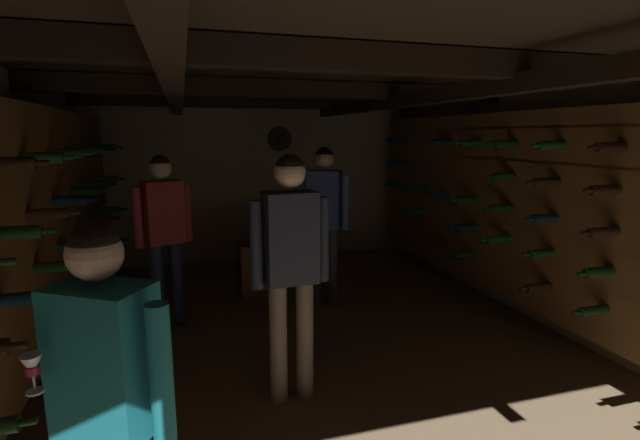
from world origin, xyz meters
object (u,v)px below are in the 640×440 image
Objects in this scene: person_host_center at (291,255)px; person_guest_far_left at (164,225)px; person_guest_rear_center at (324,210)px; display_bottle at (256,233)px; person_guest_near_left at (107,392)px; wine_crate_stack at (262,268)px.

person_host_center is 1.04× the size of person_guest_far_left.
person_host_center is 1.00× the size of person_guest_rear_center.
person_host_center is (-0.10, -2.20, 0.31)m from display_bottle.
display_bottle is 0.88m from person_guest_rear_center.
person_guest_near_left reaches higher than display_bottle.
person_guest_near_left is at bearing -120.34° from person_guest_rear_center.
person_host_center is 1.11× the size of person_guest_near_left.
person_guest_rear_center is (0.59, -0.55, 0.74)m from wine_crate_stack.
person_host_center reaches higher than person_guest_near_left.
person_guest_far_left is (-1.62, -0.14, -0.04)m from person_guest_rear_center.
person_guest_rear_center reaches higher than display_bottle.
display_bottle is at bearing 143.37° from person_guest_rear_center.
person_host_center is at bearing -61.32° from person_guest_far_left.
person_guest_far_left reaches higher than display_bottle.
person_guest_far_left reaches higher than person_guest_near_left.
person_guest_far_left is at bearing -146.18° from wine_crate_stack.
person_host_center is 1.56m from person_guest_near_left.
wine_crate_stack is 2.38m from person_host_center.
wine_crate_stack is 1.42m from person_guest_far_left.
person_host_center is at bearing 52.00° from person_guest_near_left.
person_guest_far_left is at bearing 118.68° from person_host_center.
person_host_center reaches higher than person_guest_far_left.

